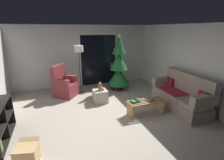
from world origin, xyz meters
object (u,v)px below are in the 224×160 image
object	(u,v)px
coffee_table	(146,105)
cardboard_box_open_near_shelf	(27,155)
couch	(181,96)
cell_phone	(136,100)
floor_lamp	(79,53)
remote_white	(145,99)
remote_graphite	(153,100)
book_stack	(136,101)
teddy_bear_chestnut	(100,87)
christmas_tree	(119,66)
ottoman	(100,96)
armchair	(64,85)

from	to	relation	value
coffee_table	cardboard_box_open_near_shelf	bearing A→B (deg)	-163.78
couch	cell_phone	bearing A→B (deg)	178.64
coffee_table	floor_lamp	bearing A→B (deg)	122.68
remote_white	cell_phone	xyz separation A→B (m)	(-0.32, -0.05, 0.05)
remote_graphite	cell_phone	size ratio (longest dim) A/B	1.08
book_stack	teddy_bear_chestnut	bearing A→B (deg)	118.30
book_stack	cell_phone	xyz separation A→B (m)	(0.02, -0.01, 0.03)
christmas_tree	cell_phone	bearing A→B (deg)	-99.23
coffee_table	cardboard_box_open_near_shelf	xyz separation A→B (m)	(-2.97, -0.86, -0.10)
coffee_table	book_stack	xyz separation A→B (m)	(-0.33, 0.03, 0.17)
floor_lamp	coffee_table	bearing A→B (deg)	-57.32
cell_phone	cardboard_box_open_near_shelf	size ratio (longest dim) A/B	0.26
cardboard_box_open_near_shelf	floor_lamp	bearing A→B (deg)	64.21
christmas_tree	ottoman	world-z (taller)	christmas_tree
couch	remote_white	world-z (taller)	couch
remote_graphite	armchair	size ratio (longest dim) A/B	0.14
book_stack	remote_white	bearing A→B (deg)	7.48
floor_lamp	teddy_bear_chestnut	distance (m)	1.48
armchair	cardboard_box_open_near_shelf	size ratio (longest dim) A/B	2.07
book_stack	christmas_tree	distance (m)	2.25
cell_phone	ottoman	size ratio (longest dim) A/B	0.33
remote_graphite	christmas_tree	size ratio (longest dim) A/B	0.07
ottoman	teddy_bear_chestnut	size ratio (longest dim) A/B	1.54
cell_phone	cardboard_box_open_near_shelf	bearing A→B (deg)	179.14
couch	cell_phone	size ratio (longest dim) A/B	13.59
christmas_tree	ottoman	size ratio (longest dim) A/B	4.90
armchair	ottoman	bearing A→B (deg)	-41.84
cell_phone	teddy_bear_chestnut	distance (m)	1.40
floor_lamp	teddy_bear_chestnut	bearing A→B (deg)	-65.15
remote_white	teddy_bear_chestnut	world-z (taller)	teddy_bear_chestnut
remote_graphite	armchair	world-z (taller)	armchair
coffee_table	cardboard_box_open_near_shelf	distance (m)	3.09
coffee_table	cell_phone	xyz separation A→B (m)	(-0.31, 0.03, 0.20)
remote_white	armchair	distance (m)	2.96
remote_graphite	floor_lamp	bearing A→B (deg)	-173.62
remote_graphite	book_stack	world-z (taller)	book_stack
cell_phone	remote_white	bearing A→B (deg)	-10.24
remote_graphite	christmas_tree	bearing A→B (deg)	154.60
coffee_table	cardboard_box_open_near_shelf	size ratio (longest dim) A/B	2.02
coffee_table	ottoman	world-z (taller)	coffee_table
coffee_table	remote_white	size ratio (longest dim) A/B	7.05
cardboard_box_open_near_shelf	couch	bearing A→B (deg)	11.57
coffee_table	remote_graphite	world-z (taller)	remote_graphite
book_stack	floor_lamp	distance (m)	2.72
book_stack	teddy_bear_chestnut	size ratio (longest dim) A/B	0.95
remote_white	ottoman	distance (m)	1.56
couch	armchair	world-z (taller)	armchair
ottoman	cardboard_box_open_near_shelf	distance (m)	2.90
christmas_tree	cardboard_box_open_near_shelf	world-z (taller)	christmas_tree
book_stack	ottoman	distance (m)	1.41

